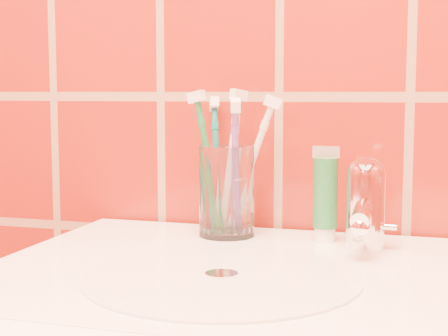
% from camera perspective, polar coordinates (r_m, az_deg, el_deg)
% --- Properties ---
extents(glass_tumbler, '(0.10, 0.10, 0.13)m').
position_cam_1_polar(glass_tumbler, '(0.95, 0.23, -1.93)').
color(glass_tumbler, white).
rests_on(glass_tumbler, pedestal_sink).
extents(toothpaste_tube, '(0.04, 0.03, 0.13)m').
position_cam_1_polar(toothpaste_tube, '(0.92, 8.43, -2.41)').
color(toothpaste_tube, white).
rests_on(toothpaste_tube, pedestal_sink).
extents(faucet, '(0.05, 0.11, 0.12)m').
position_cam_1_polar(faucet, '(0.88, 11.67, -2.61)').
color(faucet, white).
rests_on(faucet, pedestal_sink).
extents(toothbrush_0, '(0.11, 0.10, 0.20)m').
position_cam_1_polar(toothbrush_0, '(0.95, 2.17, 0.09)').
color(toothbrush_0, silver).
rests_on(toothbrush_0, glass_tumbler).
extents(toothbrush_1, '(0.08, 0.09, 0.21)m').
position_cam_1_polar(toothbrush_1, '(0.96, 0.52, 0.44)').
color(toothbrush_1, silver).
rests_on(toothbrush_1, glass_tumbler).
extents(toothbrush_2, '(0.07, 0.12, 0.21)m').
position_cam_1_polar(toothbrush_2, '(0.92, 0.91, -0.22)').
color(toothbrush_2, '#74499D').
rests_on(toothbrush_2, glass_tumbler).
extents(toothbrush_3, '(0.11, 0.17, 0.22)m').
position_cam_1_polar(toothbrush_3, '(0.98, -0.62, 0.16)').
color(toothbrush_3, '#0D6B6E').
rests_on(toothbrush_3, glass_tumbler).
extents(toothbrush_4, '(0.10, 0.09, 0.21)m').
position_cam_1_polar(toothbrush_4, '(0.94, -1.21, 0.27)').
color(toothbrush_4, '#1B6834').
rests_on(toothbrush_4, glass_tumbler).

